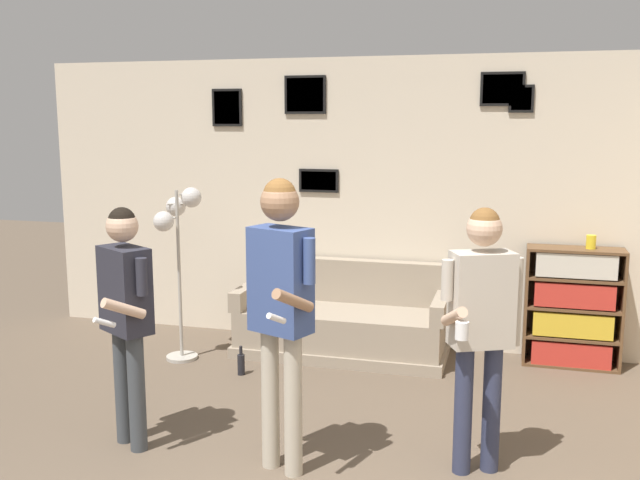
{
  "coord_description": "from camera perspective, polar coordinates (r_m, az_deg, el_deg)",
  "views": [
    {
      "loc": [
        0.96,
        -2.79,
        2.14
      ],
      "look_at": [
        -0.32,
        1.88,
        1.31
      ],
      "focal_mm": 40.0,
      "sensor_mm": 36.0,
      "label": 1
    }
  ],
  "objects": [
    {
      "name": "wall_back",
      "position": [
        6.69,
        6.95,
        2.94
      ],
      "size": [
        7.36,
        0.08,
        2.7
      ],
      "color": "beige",
      "rests_on": "ground_plane"
    },
    {
      "name": "drinking_cup",
      "position": [
        6.47,
        20.86,
        -0.15
      ],
      "size": [
        0.08,
        0.08,
        0.12
      ],
      "color": "yellow",
      "rests_on": "bookshelf"
    },
    {
      "name": "floor_lamp",
      "position": [
        6.35,
        -11.31,
        0.75
      ],
      "size": [
        0.39,
        0.42,
        1.55
      ],
      "color": "#ADA89E",
      "rests_on": "ground_plane"
    },
    {
      "name": "person_watcher_holding_cup",
      "position": [
        4.34,
        12.77,
        -5.79
      ],
      "size": [
        0.46,
        0.53,
        1.63
      ],
      "color": "#2D334C",
      "rests_on": "ground_plane"
    },
    {
      "name": "person_player_foreground_center",
      "position": [
        4.22,
        -3.2,
        -4.23
      ],
      "size": [
        0.47,
        0.58,
        1.8
      ],
      "color": "#B7AD99",
      "rests_on": "ground_plane"
    },
    {
      "name": "bottle_on_floor",
      "position": [
        6.14,
        -6.33,
        -9.79
      ],
      "size": [
        0.06,
        0.06,
        0.25
      ],
      "color": "black",
      "rests_on": "ground_plane"
    },
    {
      "name": "person_player_foreground_left",
      "position": [
        4.74,
        -15.31,
        -4.93
      ],
      "size": [
        0.44,
        0.58,
        1.59
      ],
      "color": "#3D4247",
      "rests_on": "ground_plane"
    },
    {
      "name": "bookshelf",
      "position": [
        6.58,
        19.56,
        -5.11
      ],
      "size": [
        0.81,
        0.3,
        1.04
      ],
      "color": "brown",
      "rests_on": "ground_plane"
    },
    {
      "name": "couch",
      "position": [
        6.6,
        1.82,
        -6.68
      ],
      "size": [
        1.91,
        0.8,
        0.83
      ],
      "color": "gray",
      "rests_on": "ground_plane"
    }
  ]
}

